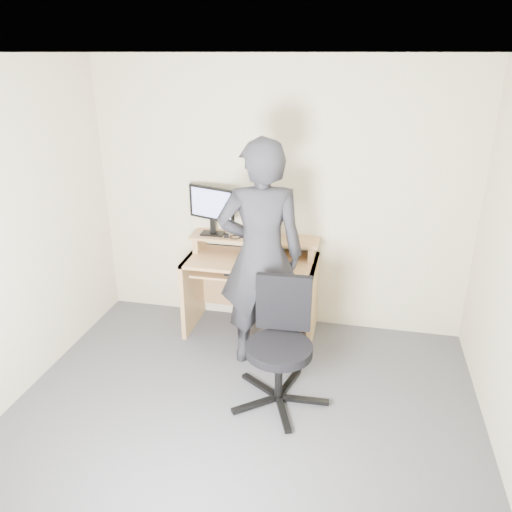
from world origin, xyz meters
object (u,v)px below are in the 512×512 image
at_px(desk, 253,276).
at_px(person, 261,256).
at_px(monitor, 212,206).
at_px(office_chair, 281,338).

xyz_separation_m(desk, person, (0.18, -0.51, 0.42)).
bearing_deg(monitor, office_chair, -32.03).
distance_m(desk, monitor, 0.76).
bearing_deg(person, office_chair, 104.54).
distance_m(desk, office_chair, 1.09).
relative_size(office_chair, person, 0.49).
xyz_separation_m(desk, office_chair, (0.43, -1.00, -0.03)).
relative_size(monitor, person, 0.24).
distance_m(monitor, person, 0.84).
height_order(office_chair, person, person).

